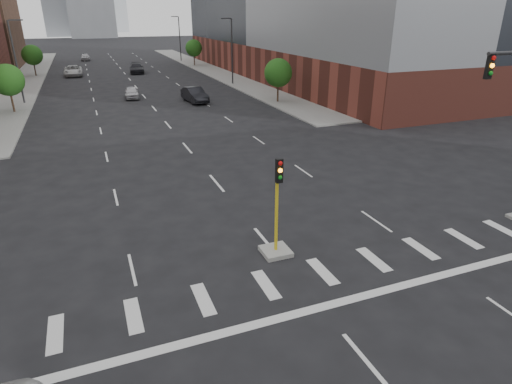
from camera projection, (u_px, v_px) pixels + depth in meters
sidewalk_left_far at (29, 77)px, 69.37m from camera, size 5.00×92.00×0.15m
sidewalk_right_far at (208, 69)px, 79.50m from camera, size 5.00×92.00×0.15m
building_right_main at (316, 4)px, 68.16m from camera, size 24.00×70.00×22.00m
median_traffic_signal at (276, 234)px, 18.30m from camera, size 1.20×1.20×4.40m
streetlight_right_a at (231, 49)px, 60.75m from camera, size 1.60×0.22×9.07m
streetlight_right_b at (179, 37)px, 90.78m from camera, size 1.60×0.22×9.07m
streetlight_left at (16, 59)px, 47.41m from camera, size 1.60×0.22×9.07m
tree_left_near at (8, 80)px, 43.54m from camera, size 3.20×3.20×4.85m
tree_left_far at (32, 55)px, 69.28m from camera, size 3.20×3.20×4.85m
tree_right_near at (278, 73)px, 48.71m from camera, size 3.20×3.20×4.85m
tree_right_far at (194, 48)px, 83.02m from camera, size 3.20×3.20×4.85m
car_near_left at (132, 92)px, 52.37m from camera, size 1.98×4.20×1.39m
car_mid_right at (195, 95)px, 50.02m from camera, size 2.35×5.35×1.71m
car_far_left at (73, 71)px, 70.78m from camera, size 2.86×6.07×1.68m
car_deep_right at (137, 68)px, 74.25m from camera, size 2.85×5.87×1.65m
car_distant at (85, 57)px, 93.94m from camera, size 1.97×4.54×1.53m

